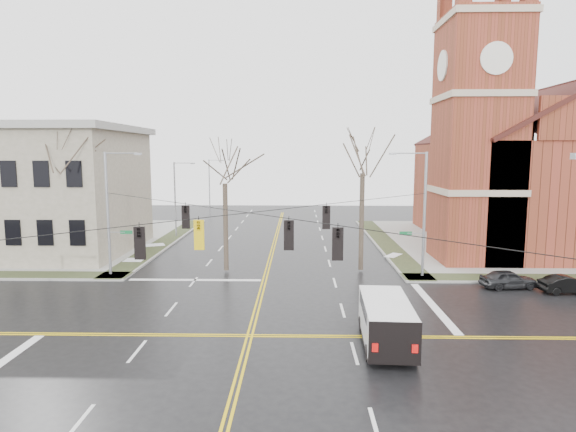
{
  "coord_description": "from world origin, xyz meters",
  "views": [
    {
      "loc": [
        2.42,
        -23.0,
        9.08
      ],
      "look_at": [
        1.79,
        6.0,
        5.26
      ],
      "focal_mm": 30.0,
      "sensor_mm": 36.0,
      "label": 1
    }
  ],
  "objects_px": {
    "parked_car_a": "(508,279)",
    "tree_nw_far": "(69,165)",
    "church": "(527,159)",
    "tree_nw_near": "(225,178)",
    "streetlight_north_b": "(210,184)",
    "parked_car_b": "(567,284)",
    "signal_pole_nw": "(110,210)",
    "cargo_van": "(385,318)",
    "streetlight_north_a": "(176,196)",
    "tree_ne": "(363,167)",
    "signal_pole_ne": "(422,211)"
  },
  "relations": [
    {
      "from": "parked_car_a",
      "to": "tree_nw_far",
      "type": "relative_size",
      "value": 0.32
    },
    {
      "from": "church",
      "to": "tree_nw_near",
      "type": "relative_size",
      "value": 2.76
    },
    {
      "from": "streetlight_north_b",
      "to": "parked_car_b",
      "type": "height_order",
      "value": "streetlight_north_b"
    },
    {
      "from": "signal_pole_nw",
      "to": "tree_nw_near",
      "type": "height_order",
      "value": "tree_nw_near"
    },
    {
      "from": "streetlight_north_b",
      "to": "tree_nw_far",
      "type": "distance_m",
      "value": 35.01
    },
    {
      "from": "parked_car_b",
      "to": "cargo_van",
      "type": "bearing_deg",
      "value": 118.25
    },
    {
      "from": "signal_pole_nw",
      "to": "tree_nw_far",
      "type": "relative_size",
      "value": 0.8
    },
    {
      "from": "streetlight_north_a",
      "to": "tree_ne",
      "type": "distance_m",
      "value": 23.42
    },
    {
      "from": "signal_pole_nw",
      "to": "tree_nw_far",
      "type": "distance_m",
      "value": 5.37
    },
    {
      "from": "streetlight_north_a",
      "to": "parked_car_a",
      "type": "bearing_deg",
      "value": -35.05
    },
    {
      "from": "parked_car_b",
      "to": "tree_ne",
      "type": "xyz_separation_m",
      "value": [
        -12.71,
        5.52,
        7.46
      ]
    },
    {
      "from": "parked_car_b",
      "to": "tree_ne",
      "type": "bearing_deg",
      "value": 61.96
    },
    {
      "from": "streetlight_north_b",
      "to": "tree_ne",
      "type": "relative_size",
      "value": 0.72
    },
    {
      "from": "signal_pole_nw",
      "to": "tree_nw_near",
      "type": "distance_m",
      "value": 8.65
    },
    {
      "from": "cargo_van",
      "to": "parked_car_b",
      "type": "relative_size",
      "value": 1.64
    },
    {
      "from": "signal_pole_ne",
      "to": "tree_nw_near",
      "type": "relative_size",
      "value": 0.9
    },
    {
      "from": "church",
      "to": "streetlight_north_a",
      "type": "distance_m",
      "value": 35.78
    },
    {
      "from": "signal_pole_nw",
      "to": "parked_car_a",
      "type": "xyz_separation_m",
      "value": [
        27.92,
        -2.61,
        -4.32
      ]
    },
    {
      "from": "signal_pole_ne",
      "to": "tree_ne",
      "type": "relative_size",
      "value": 0.81
    },
    {
      "from": "tree_nw_far",
      "to": "cargo_van",
      "type": "bearing_deg",
      "value": -33.36
    },
    {
      "from": "streetlight_north_b",
      "to": "tree_nw_far",
      "type": "relative_size",
      "value": 0.71
    },
    {
      "from": "tree_nw_far",
      "to": "tree_ne",
      "type": "xyz_separation_m",
      "value": [
        22.36,
        -0.17,
        -0.15
      ]
    },
    {
      "from": "streetlight_north_b",
      "to": "parked_car_a",
      "type": "xyz_separation_m",
      "value": [
        27.25,
        -39.11,
        -3.84
      ]
    },
    {
      "from": "streetlight_north_a",
      "to": "parked_car_b",
      "type": "distance_m",
      "value": 36.88
    },
    {
      "from": "signal_pole_ne",
      "to": "cargo_van",
      "type": "bearing_deg",
      "value": -111.0
    },
    {
      "from": "streetlight_north_b",
      "to": "parked_car_b",
      "type": "distance_m",
      "value": 50.68
    },
    {
      "from": "tree_nw_far",
      "to": "tree_ne",
      "type": "relative_size",
      "value": 1.02
    },
    {
      "from": "signal_pole_ne",
      "to": "parked_car_a",
      "type": "xyz_separation_m",
      "value": [
        5.27,
        -2.61,
        -4.32
      ]
    },
    {
      "from": "tree_nw_near",
      "to": "tree_ne",
      "type": "relative_size",
      "value": 0.9
    },
    {
      "from": "streetlight_north_b",
      "to": "tree_nw_near",
      "type": "xyz_separation_m",
      "value": [
        7.56,
        -35.09,
        2.76
      ]
    },
    {
      "from": "signal_pole_ne",
      "to": "streetlight_north_a",
      "type": "relative_size",
      "value": 1.12
    },
    {
      "from": "streetlight_north_a",
      "to": "streetlight_north_b",
      "type": "distance_m",
      "value": 20.0
    },
    {
      "from": "cargo_van",
      "to": "tree_nw_near",
      "type": "relative_size",
      "value": 0.58
    },
    {
      "from": "church",
      "to": "cargo_van",
      "type": "distance_m",
      "value": 32.21
    },
    {
      "from": "signal_pole_ne",
      "to": "streetlight_north_b",
      "type": "height_order",
      "value": "signal_pole_ne"
    },
    {
      "from": "signal_pole_nw",
      "to": "cargo_van",
      "type": "relative_size",
      "value": 1.56
    },
    {
      "from": "streetlight_north_a",
      "to": "streetlight_north_b",
      "type": "height_order",
      "value": "same"
    },
    {
      "from": "signal_pole_nw",
      "to": "parked_car_b",
      "type": "bearing_deg",
      "value": -6.77
    },
    {
      "from": "signal_pole_nw",
      "to": "tree_ne",
      "type": "bearing_deg",
      "value": 5.56
    },
    {
      "from": "church",
      "to": "signal_pole_ne",
      "type": "bearing_deg",
      "value": -135.34
    },
    {
      "from": "parked_car_b",
      "to": "church",
      "type": "bearing_deg",
      "value": -20.42
    },
    {
      "from": "streetlight_north_b",
      "to": "streetlight_north_a",
      "type": "bearing_deg",
      "value": -90.0
    },
    {
      "from": "signal_pole_ne",
      "to": "parked_car_b",
      "type": "relative_size",
      "value": 2.57
    },
    {
      "from": "signal_pole_nw",
      "to": "parked_car_b",
      "type": "distance_m",
      "value": 31.79
    },
    {
      "from": "streetlight_north_a",
      "to": "tree_ne",
      "type": "relative_size",
      "value": 0.72
    },
    {
      "from": "church",
      "to": "streetlight_north_a",
      "type": "relative_size",
      "value": 3.44
    },
    {
      "from": "church",
      "to": "cargo_van",
      "type": "height_order",
      "value": "church"
    },
    {
      "from": "church",
      "to": "parked_car_a",
      "type": "xyz_separation_m",
      "value": [
        -8.17,
        -15.9,
        -7.81
      ]
    },
    {
      "from": "streetlight_north_a",
      "to": "tree_nw_far",
      "type": "relative_size",
      "value": 0.71
    },
    {
      "from": "church",
      "to": "parked_car_b",
      "type": "xyz_separation_m",
      "value": [
        -4.82,
        -16.99,
        -7.86
      ]
    }
  ]
}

